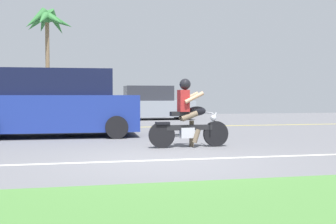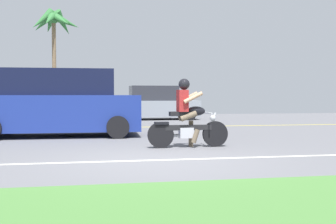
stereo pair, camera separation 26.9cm
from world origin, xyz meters
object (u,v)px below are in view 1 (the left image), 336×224
Objects in this scene: motorcyclist at (188,118)px; parked_car_1 at (44,105)px; palm_tree_0 at (47,24)px; parked_car_2 at (152,104)px; suv_nearby at (55,104)px.

motorcyclist reaches higher than parked_car_1.
parked_car_1 is at bearing -89.23° from palm_tree_0.
parked_car_1 is 1.09× the size of parked_car_2.
palm_tree_0 reaches higher than parked_car_1.
parked_car_2 is at bearing 84.85° from motorcyclist.
motorcyclist is at bearing -45.62° from suv_nearby.
parked_car_2 is at bearing 0.09° from parked_car_1.
palm_tree_0 is at bearing 95.25° from suv_nearby.
motorcyclist is 0.48× the size of parked_car_2.
suv_nearby is at bearing 134.38° from motorcyclist.
parked_car_2 is at bearing -31.89° from palm_tree_0.
parked_car_1 is at bearing -179.91° from parked_car_2.
suv_nearby reaches higher than motorcyclist.
parked_car_2 is at bearing 61.49° from suv_nearby.
parked_car_2 is (5.16, 0.01, 0.03)m from parked_car_1.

